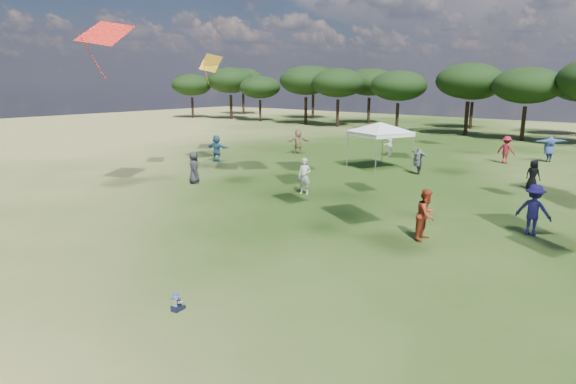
% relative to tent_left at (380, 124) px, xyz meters
% --- Properties ---
extents(ground, '(140.00, 140.00, 0.00)m').
position_rel_tent_left_xyz_m(ground, '(5.65, -22.77, -2.86)').
color(ground, '#2A4514').
rests_on(ground, ground).
extents(tent_left, '(5.90, 5.90, 3.29)m').
position_rel_tent_left_xyz_m(tent_left, '(0.00, 0.00, 0.00)').
color(tent_left, gray).
rests_on(tent_left, ground).
extents(toddler, '(0.33, 0.36, 0.47)m').
position_rel_tent_left_xyz_m(toddler, '(6.04, -20.83, -2.65)').
color(toddler, black).
rests_on(toddler, ground).
extents(festival_crowd, '(31.19, 23.05, 1.93)m').
position_rel_tent_left_xyz_m(festival_crowd, '(3.63, -0.38, -1.95)').
color(festival_crowd, navy).
rests_on(festival_crowd, ground).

